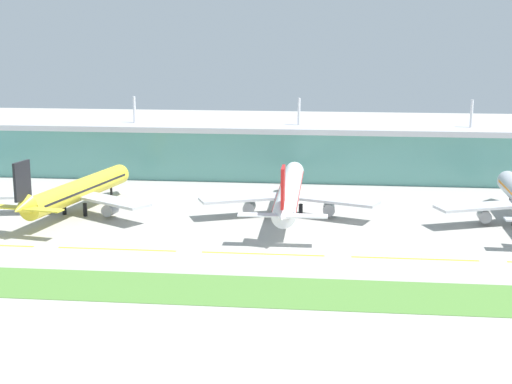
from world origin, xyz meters
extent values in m
plane|color=#A8A59E|center=(0.00, 0.00, 0.00)|extent=(600.00, 600.00, 0.00)
cube|color=#5B9E93|center=(0.00, 96.88, 8.23)|extent=(280.00, 28.00, 16.46)
cube|color=#B2B2B7|center=(0.00, 96.88, 17.36)|extent=(288.00, 34.00, 1.80)
cylinder|color=silver|center=(-56.00, 91.28, 22.76)|extent=(0.90, 0.90, 9.00)
cylinder|color=silver|center=(0.00, 91.28, 22.76)|extent=(0.90, 0.90, 9.00)
cylinder|color=silver|center=(56.00, 91.28, 22.76)|extent=(0.90, 0.90, 9.00)
cylinder|color=yellow|center=(-57.19, 36.08, 6.50)|extent=(14.78, 49.33, 5.80)
cone|color=yellow|center=(-52.28, 62.17, 6.50)|extent=(6.15, 4.95, 5.51)
cone|color=yellow|center=(-62.28, 9.00, 7.70)|extent=(6.07, 7.42, 5.72)
cube|color=black|center=(-62.10, 9.98, 14.15)|extent=(1.87, 6.42, 9.50)
cube|color=yellow|center=(-67.60, 10.51, 7.50)|extent=(10.42, 4.99, 0.36)
cube|color=yellow|center=(-56.79, 8.47, 7.50)|extent=(10.42, 4.99, 0.36)
cube|color=#B7BABF|center=(-69.80, 33.95, 5.20)|extent=(24.87, 11.39, 0.70)
cylinder|color=gray|center=(-68.36, 35.14, 2.40)|extent=(3.98, 5.01, 3.20)
cube|color=#B7BABF|center=(-46.22, 29.51, 5.20)|extent=(23.88, 18.67, 0.70)
cylinder|color=gray|center=(-47.13, 31.15, 2.40)|extent=(3.98, 5.01, 3.20)
cylinder|color=black|center=(-53.79, 54.17, 1.80)|extent=(0.70, 0.70, 3.60)
cylinder|color=black|center=(-60.89, 33.72, 1.80)|extent=(1.10, 1.10, 3.60)
cylinder|color=black|center=(-54.60, 32.54, 1.80)|extent=(1.10, 1.10, 3.60)
cube|color=black|center=(-57.19, 36.08, 6.90)|extent=(13.91, 44.51, 0.60)
cylinder|color=white|center=(0.43, 41.07, 6.50)|extent=(6.83, 59.15, 5.80)
cone|color=white|center=(-0.12, 72.60, 6.50)|extent=(5.58, 4.10, 5.51)
cone|color=white|center=(1.00, 8.55, 7.70)|extent=(5.05, 6.71, 5.72)
cube|color=red|center=(0.98, 9.55, 14.15)|extent=(0.81, 6.41, 9.50)
cube|color=white|center=(-4.51, 8.95, 7.50)|extent=(10.05, 3.37, 0.36)
cube|color=white|center=(6.49, 9.14, 7.50)|extent=(10.05, 3.37, 0.36)
cube|color=#B7BABF|center=(-11.49, 36.44, 5.20)|extent=(24.75, 15.64, 0.70)
cylinder|color=gray|center=(-10.32, 37.90, 2.40)|extent=(3.28, 4.56, 3.20)
cube|color=#B7BABF|center=(12.50, 36.86, 5.20)|extent=(24.84, 14.95, 0.70)
cylinder|color=gray|center=(11.28, 38.28, 2.40)|extent=(3.28, 4.56, 3.20)
cylinder|color=black|center=(0.04, 63.22, 1.80)|extent=(0.70, 0.70, 3.60)
cylinder|color=black|center=(-2.72, 38.02, 1.80)|extent=(1.10, 1.10, 3.60)
cylinder|color=black|center=(3.68, 38.13, 1.80)|extent=(1.10, 1.10, 3.60)
cube|color=red|center=(0.43, 41.07, 6.90)|extent=(6.77, 53.25, 0.60)
cone|color=#ADB2BC|center=(62.55, 64.54, 6.50)|extent=(5.54, 4.04, 5.51)
cube|color=#B7BABF|center=(50.36, 33.71, 5.20)|extent=(24.82, 15.17, 0.70)
cylinder|color=gray|center=(51.57, 35.15, 2.40)|extent=(3.23, 4.52, 3.20)
cylinder|color=black|center=(62.50, 56.42, 1.80)|extent=(0.70, 0.70, 3.60)
cube|color=yellow|center=(-37.00, 2.43, 0.02)|extent=(28.00, 0.70, 0.04)
cube|color=yellow|center=(-3.00, 2.43, 0.02)|extent=(28.00, 0.70, 0.04)
cube|color=yellow|center=(31.00, 2.43, 0.02)|extent=(28.00, 0.70, 0.04)
cube|color=#518438|center=(0.00, -22.90, 0.05)|extent=(300.00, 18.00, 0.10)
camera|label=1|loc=(14.08, -165.32, 50.86)|focal=54.32mm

